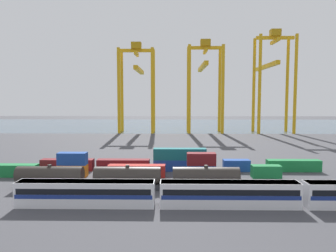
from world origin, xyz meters
The scene contains 20 objects.
ground_plane centered at (0.00, 40.00, 0.00)m, with size 420.00×420.00×0.00m, color #424247.
harbour_water centered at (0.00, 141.60, 0.00)m, with size 400.00×110.00×0.01m, color #475B6B.
passenger_train centered at (5.60, -18.68, 2.14)m, with size 65.37×3.14×3.90m.
freight_tank_row centered at (-11.40, -9.18, 2.13)m, with size 40.84×3.01×4.47m.
shipping_container_0 centered at (-38.10, -0.05, 1.30)m, with size 12.10×2.44×2.60m, color #197538.
shipping_container_1 centered at (-24.44, -0.05, 1.30)m, with size 6.04×2.44×2.60m, color orange.
shipping_container_2 centered at (-24.44, -0.05, 3.90)m, with size 6.04×2.44×2.60m, color #1C4299.
shipping_container_3 centered at (-10.77, -0.05, 1.30)m, with size 12.10×2.44×2.60m, color #AD211C.
shipping_container_4 centered at (2.90, -0.05, 1.30)m, with size 6.04×2.44×2.60m, color #1C4299.
shipping_container_5 centered at (2.90, -0.05, 3.90)m, with size 6.04×2.44×2.60m, color maroon.
shipping_container_6 centered at (16.56, -0.05, 1.30)m, with size 6.04×2.44×2.60m, color #197538.
shipping_container_7 centered at (-27.63, 6.14, 1.30)m, with size 12.10×2.44×2.60m, color maroon.
shipping_container_8 centered at (-14.58, 6.14, 1.30)m, with size 12.10×2.44×2.60m, color maroon.
shipping_container_9 centered at (-1.52, 6.14, 1.30)m, with size 12.10×2.44×2.60m, color #1C4299.
shipping_container_10 centered at (-1.52, 6.14, 3.90)m, with size 12.10×2.44×2.60m, color #146066.
shipping_container_11 centered at (11.54, 6.14, 1.30)m, with size 6.04×2.44×2.60m, color #1C4299.
shipping_container_12 centered at (24.60, 6.14, 1.30)m, with size 12.10×2.44×2.60m, color #197538.
gantry_crane_west centered at (-21.34, 95.31, 26.97)m, with size 17.88×33.88×44.47m.
gantry_crane_central centered at (12.58, 96.24, 28.16)m, with size 17.66×40.39×45.71m.
gantry_crane_east centered at (46.49, 95.79, 30.02)m, with size 18.52×39.28×50.42m.
Camera 1 is at (-2.96, -66.75, 16.42)m, focal length 34.21 mm.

